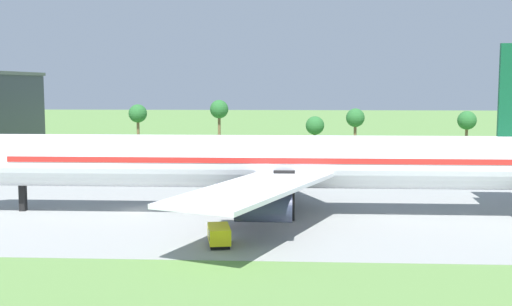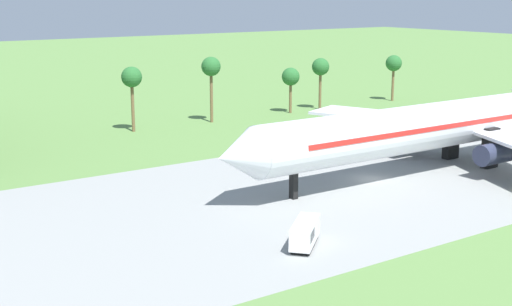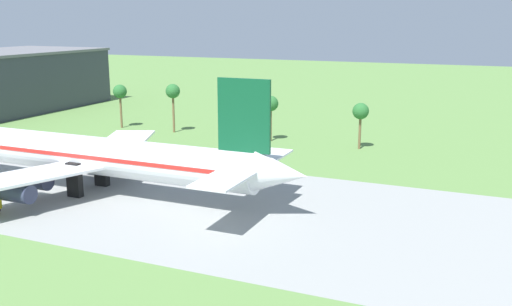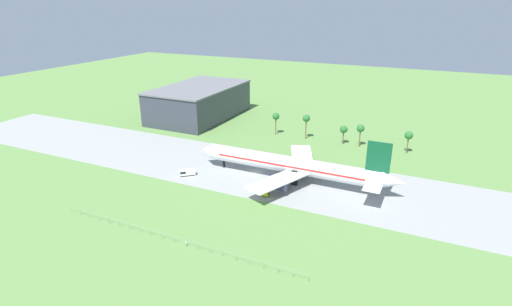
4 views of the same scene
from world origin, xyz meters
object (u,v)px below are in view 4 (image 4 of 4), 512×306
object	(u,v)px
baggage_tug	(266,192)
terminal_building	(199,102)
fuel_truck	(187,173)
jet_airliner	(294,165)
no_stopping_sign	(186,243)

from	to	relation	value
baggage_tug	terminal_building	distance (m)	107.71
fuel_truck	baggage_tug	bearing A→B (deg)	-3.50
jet_airliner	baggage_tug	distance (m)	17.04
no_stopping_sign	terminal_building	bearing A→B (deg)	121.03
jet_airliner	no_stopping_sign	bearing A→B (deg)	-102.23
baggage_tug	fuel_truck	bearing A→B (deg)	176.50
fuel_truck	no_stopping_sign	distance (m)	48.97
jet_airliner	no_stopping_sign	distance (m)	55.50
fuel_truck	terminal_building	world-z (taller)	terminal_building
terminal_building	baggage_tug	bearing A→B (deg)	-44.92
terminal_building	no_stopping_sign	bearing A→B (deg)	-58.97
jet_airliner	terminal_building	xyz separation A→B (m)	(-80.42, 60.20, 2.94)
fuel_truck	no_stopping_sign	size ratio (longest dim) A/B	3.56
baggage_tug	fuel_truck	size ratio (longest dim) A/B	0.73
baggage_tug	terminal_building	size ratio (longest dim) A/B	0.07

